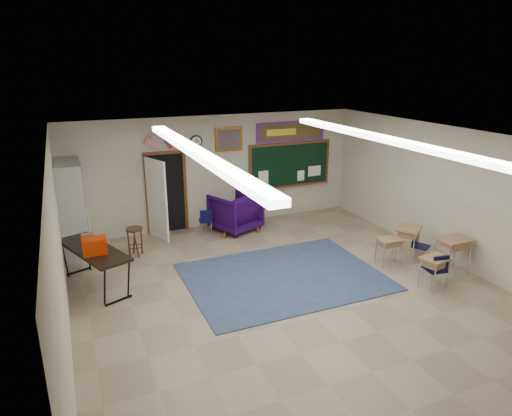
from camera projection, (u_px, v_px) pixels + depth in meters
name	position (u px, v px, depth m)	size (l,w,h in m)	color
floor	(293.00, 296.00, 8.81)	(9.00, 9.00, 0.00)	gray
back_wall	(217.00, 171.00, 12.29)	(8.00, 0.04, 3.00)	beige
left_wall	(59.00, 258.00, 6.85)	(0.04, 9.00, 3.00)	beige
right_wall	(459.00, 198.00, 9.85)	(0.04, 9.00, 3.00)	beige
ceiling	(297.00, 141.00, 7.89)	(8.00, 9.00, 0.04)	silver
area_rug	(284.00, 277.00, 9.58)	(4.00, 3.00, 0.02)	#38486C
fluorescent_strips	(297.00, 145.00, 7.91)	(3.86, 6.00, 0.10)	white
doorway	(164.00, 195.00, 11.73)	(1.10, 0.89, 2.16)	black
chalkboard	(290.00, 166.00, 13.09)	(2.55, 0.14, 1.30)	#583119
bulletin_board	(291.00, 131.00, 12.79)	(2.10, 0.05, 0.55)	#B31A0F
framed_art_print	(229.00, 139.00, 12.13)	(0.75, 0.05, 0.65)	#8E5B1B
wall_clock	(196.00, 141.00, 11.79)	(0.32, 0.05, 0.32)	black
wall_flags	(163.00, 139.00, 11.41)	(1.16, 0.06, 0.70)	red
storage_cabinet	(72.00, 209.00, 10.45)	(0.59, 1.25, 2.20)	#A7A7A2
wingback_armchair	(235.00, 212.00, 12.13)	(1.09, 1.12, 1.02)	#1F0538
student_chair_reading	(206.00, 221.00, 11.88)	(0.35, 0.35, 0.70)	black
student_chair_desk_a	(434.00, 270.00, 9.03)	(0.38, 0.38, 0.75)	black
student_chair_desk_b	(421.00, 247.00, 10.21)	(0.36, 0.36, 0.71)	black
student_desk_front_left	(389.00, 250.00, 10.05)	(0.55, 0.43, 0.63)	#987447
student_desk_front_right	(408.00, 241.00, 10.36)	(0.80, 0.76, 0.76)	#987447
student_desk_back_left	(435.00, 271.00, 9.00)	(0.63, 0.52, 0.67)	#987447
student_desk_back_right	(453.00, 254.00, 9.60)	(0.68, 0.51, 0.81)	#987447
folding_table	(95.00, 266.00, 9.05)	(1.33, 2.09, 1.13)	black
wooden_stool	(135.00, 241.00, 10.55)	(0.38, 0.38, 0.68)	#452614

